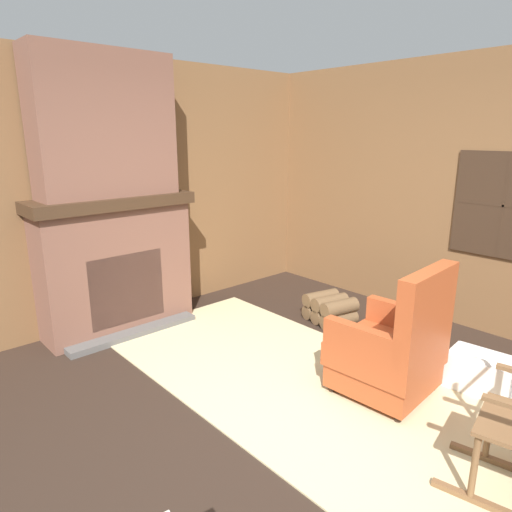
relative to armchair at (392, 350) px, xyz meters
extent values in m
plane|color=#2D2119|center=(-0.11, -0.94, -0.36)|extent=(14.00, 14.00, 0.00)
cube|color=brown|center=(-2.78, -0.94, 0.97)|extent=(0.06, 5.90, 2.67)
cube|color=brown|center=(-0.11, 1.74, 0.97)|extent=(5.90, 0.06, 2.67)
cube|color=#382619|center=(0.04, 1.69, 0.91)|extent=(0.90, 0.02, 0.99)
cube|color=silver|center=(0.04, 1.70, 0.91)|extent=(0.86, 0.01, 0.95)
cube|color=#382619|center=(0.04, 1.69, 0.91)|extent=(0.02, 0.02, 0.95)
cube|color=#382619|center=(0.04, 1.69, 0.91)|extent=(0.86, 0.02, 0.02)
cube|color=brown|center=(-2.54, -0.94, 0.25)|extent=(0.44, 1.46, 1.24)
cube|color=black|center=(-2.36, -0.94, 0.10)|extent=(0.08, 0.76, 0.69)
cube|color=#565451|center=(-2.24, -0.94, -0.33)|extent=(0.16, 1.31, 0.06)
cube|color=#3D2819|center=(-2.54, -0.94, 0.93)|extent=(0.54, 1.56, 0.11)
cube|color=brown|center=(-2.54, -0.94, 1.63)|extent=(0.38, 1.29, 1.30)
cube|color=#C6B789|center=(-0.56, -0.39, -0.36)|extent=(3.70, 1.69, 0.01)
cube|color=#A84723|center=(-0.05, 0.00, -0.18)|extent=(0.69, 0.70, 0.24)
cube|color=#A84723|center=(-0.05, 0.00, -0.03)|extent=(0.73, 0.74, 0.18)
cube|color=#A84723|center=(0.23, 0.02, 0.36)|extent=(0.17, 0.70, 0.62)
cube|color=#A84723|center=(-0.05, -0.31, 0.16)|extent=(0.62, 0.13, 0.20)
cube|color=#A84723|center=(-0.09, 0.30, 0.16)|extent=(0.62, 0.13, 0.20)
cylinder|color=#332319|center=(-0.31, -0.30, -0.33)|extent=(0.05, 0.05, 0.06)
cylinder|color=#332319|center=(-0.35, 0.25, -0.33)|extent=(0.05, 0.05, 0.06)
cylinder|color=#332319|center=(0.24, -0.26, -0.33)|extent=(0.05, 0.05, 0.06)
cylinder|color=#332319|center=(0.20, 0.29, -0.33)|extent=(0.05, 0.05, 0.06)
cylinder|color=brown|center=(0.88, -0.60, -0.13)|extent=(0.04, 0.04, 0.38)
cylinder|color=brown|center=(0.80, -0.22, -0.13)|extent=(0.04, 0.04, 0.38)
cylinder|color=brown|center=(-1.34, 0.79, -0.29)|extent=(0.24, 0.42, 0.15)
cylinder|color=brown|center=(-1.19, 0.76, -0.29)|extent=(0.24, 0.42, 0.15)
cylinder|color=brown|center=(-1.04, 0.72, -0.29)|extent=(0.24, 0.42, 0.15)
cylinder|color=brown|center=(-1.34, 0.79, -0.15)|extent=(0.24, 0.42, 0.15)
cylinder|color=brown|center=(-1.19, 0.76, -0.15)|extent=(0.24, 0.42, 0.15)
cylinder|color=brown|center=(-1.04, 0.72, -0.15)|extent=(0.24, 0.42, 0.15)
cube|color=white|center=(0.44, 0.58, -0.36)|extent=(0.51, 0.36, 0.01)
cube|color=white|center=(0.21, 0.55, -0.22)|extent=(0.04, 0.31, 0.29)
cube|color=white|center=(0.43, 0.73, -0.22)|extent=(0.48, 0.06, 0.29)
cube|color=white|center=(0.46, 0.42, -0.22)|extent=(0.48, 0.06, 0.29)
ellipsoid|color=white|center=(0.44, 0.58, -0.21)|extent=(0.41, 0.29, 0.17)
ellipsoid|color=#B24C42|center=(-2.58, -1.44, 1.02)|extent=(0.10, 0.10, 0.08)
cylinder|color=white|center=(-2.58, -1.44, 1.14)|extent=(0.06, 0.06, 0.15)
cube|color=brown|center=(-2.58, -0.66, 1.04)|extent=(0.16, 0.24, 0.12)
cube|color=silver|center=(-2.50, -0.66, 1.05)|extent=(0.01, 0.04, 0.02)
camera|label=1|loc=(1.61, -2.82, 1.56)|focal=32.00mm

